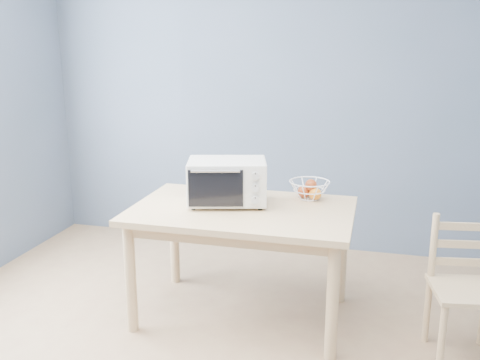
% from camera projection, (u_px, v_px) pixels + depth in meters
% --- Properties ---
extents(room, '(4.01, 4.51, 2.61)m').
position_uv_depth(room, '(175.00, 149.00, 2.46)').
color(room, tan).
rests_on(room, ground).
extents(dining_table, '(1.40, 0.90, 0.75)m').
position_uv_depth(dining_table, '(242.00, 223.00, 3.43)').
color(dining_table, '#E2C087').
rests_on(dining_table, ground).
extents(toaster_oven, '(0.57, 0.47, 0.29)m').
position_uv_depth(toaster_oven, '(224.00, 181.00, 3.45)').
color(toaster_oven, silver).
rests_on(toaster_oven, dining_table).
extents(fruit_basket, '(0.33, 0.33, 0.14)m').
position_uv_depth(fruit_basket, '(310.00, 189.00, 3.58)').
color(fruit_basket, white).
rests_on(fruit_basket, dining_table).
extents(dining_chair, '(0.44, 0.44, 0.82)m').
position_uv_depth(dining_chair, '(465.00, 291.00, 3.04)').
color(dining_chair, '#E2C087').
rests_on(dining_chair, ground).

